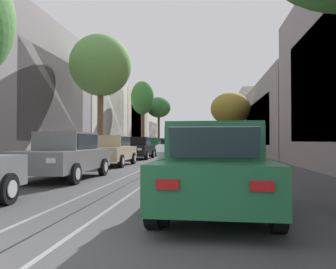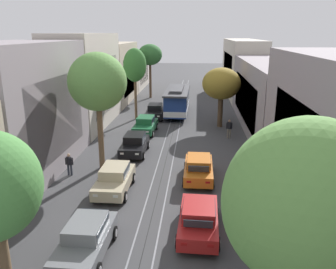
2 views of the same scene
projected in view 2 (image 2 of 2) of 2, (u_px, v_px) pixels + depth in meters
name	position (u px, v px, depth m)	size (l,w,h in m)	color
ground_plane	(171.00, 139.00, 31.39)	(160.00, 160.00, 0.00)	#424244
trolley_track_rails	(174.00, 126.00, 35.51)	(1.14, 71.18, 0.01)	gray
building_facade_left	(79.00, 89.00, 34.10)	(5.84, 62.88, 9.21)	#BCAD93
building_facade_right	(268.00, 90.00, 33.46)	(4.54, 62.88, 8.36)	gray
parked_car_grey_second_left	(86.00, 239.00, 14.79)	(2.03, 4.38, 1.58)	slate
parked_car_beige_mid_left	(115.00, 179.00, 20.84)	(2.00, 4.36, 1.58)	#C1B28E
parked_car_black_fourth_left	(135.00, 144.00, 27.34)	(2.00, 4.36, 1.58)	black
parked_car_green_fifth_left	(146.00, 125.00, 32.97)	(2.11, 4.41, 1.58)	#1E6038
parked_car_black_sixth_left	(155.00, 111.00, 38.65)	(2.06, 4.39, 1.58)	black
parked_car_red_second_right	(199.00, 218.00, 16.41)	(2.08, 4.40, 1.58)	red
parked_car_orange_mid_right	(199.00, 168.00, 22.49)	(2.02, 4.37, 1.58)	orange
street_tree_kerb_left_second	(98.00, 82.00, 22.95)	(3.90, 4.05, 8.09)	brown
street_tree_kerb_left_mid	(135.00, 66.00, 36.88)	(2.48, 2.33, 7.70)	brown
street_tree_kerb_left_fourth	(150.00, 55.00, 49.36)	(3.46, 3.73, 7.70)	brown
street_tree_kerb_right_near	(306.00, 205.00, 7.96)	(3.91, 3.43, 7.56)	#4C3826
street_tree_kerb_right_second	(221.00, 84.00, 34.21)	(3.82, 3.82, 5.98)	#4C3826
cable_car_trolley	(177.00, 101.00, 39.67)	(2.68, 9.15, 3.28)	navy
pedestrian_on_left_pavement	(69.00, 163.00, 23.14)	(0.55, 0.42, 1.54)	#282D38
pedestrian_on_right_pavement	(229.00, 128.00, 31.28)	(0.55, 0.38, 1.73)	slate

